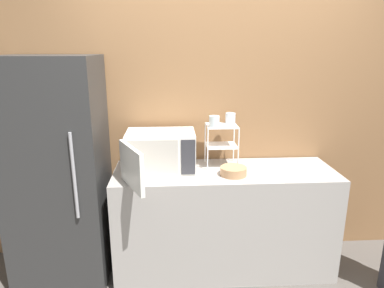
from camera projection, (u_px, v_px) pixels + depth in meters
The scene contains 9 objects.
ground_plane at pixel (228, 288), 2.72m from camera, with size 12.00×12.00×0.00m, color #4C4742.
wall_back at pixel (220, 112), 2.98m from camera, with size 8.00×0.06×2.60m.
counter at pixel (224, 220), 2.89m from camera, with size 1.79×0.60×0.89m.
microwave at pixel (159, 152), 2.73m from camera, with size 0.57×0.76×0.31m.
dish_rack at pixel (221, 137), 2.82m from camera, with size 0.26×0.22×0.35m.
glass_front_left at pixel (214, 121), 2.72m from camera, with size 0.08×0.08×0.09m.
glass_back_right at pixel (230, 118), 2.84m from camera, with size 0.08×0.08×0.09m.
bowl at pixel (233, 171), 2.66m from camera, with size 0.21×0.21×0.07m.
refrigerator at pixel (58, 173), 2.68m from camera, with size 0.71×0.64×1.79m.
Camera 1 is at (-0.42, -2.28, 1.85)m, focal length 32.00 mm.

